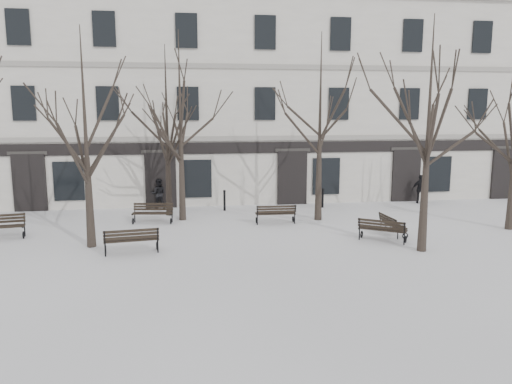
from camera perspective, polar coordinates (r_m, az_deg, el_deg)
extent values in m
plane|color=white|center=(19.08, -1.22, -6.08)|extent=(100.00, 100.00, 0.00)
cube|color=silver|center=(31.34, -4.12, 10.12)|extent=(40.00, 10.00, 11.00)
cube|color=gray|center=(26.36, -3.32, 6.14)|extent=(40.00, 0.12, 0.25)
cube|color=gray|center=(26.41, -3.39, 14.18)|extent=(40.00, 0.12, 0.25)
cube|color=black|center=(26.38, -3.30, 5.05)|extent=(40.00, 0.10, 0.60)
cube|color=black|center=(27.59, -24.44, 0.97)|extent=(1.60, 0.22, 2.90)
cube|color=#2D2B28|center=(27.39, -24.68, 4.06)|extent=(1.90, 0.08, 0.18)
cube|color=black|center=(27.11, -20.59, 1.18)|extent=(1.50, 0.14, 2.00)
cube|color=black|center=(26.48, -10.84, 1.33)|extent=(1.60, 0.22, 2.90)
cube|color=#2D2B28|center=(26.28, -10.94, 4.55)|extent=(1.90, 0.08, 0.18)
cube|color=black|center=(26.46, -6.72, 1.53)|extent=(1.50, 0.14, 2.00)
cube|color=black|center=(27.05, 4.14, 1.64)|extent=(1.60, 0.22, 2.90)
cube|color=#2D2B28|center=(26.85, 4.20, 4.80)|extent=(1.90, 0.08, 0.18)
cube|color=black|center=(27.51, 8.01, 1.81)|extent=(1.50, 0.14, 2.00)
cube|color=black|center=(29.11, 16.76, 1.81)|extent=(1.60, 0.22, 2.90)
cube|color=#2D2B28|center=(28.93, 16.93, 4.75)|extent=(1.90, 0.08, 0.18)
cube|color=black|center=(29.96, 20.06, 1.94)|extent=(1.50, 0.14, 2.00)
cube|color=black|center=(32.09, 26.54, 1.89)|extent=(1.60, 0.22, 2.90)
cube|color=#2D2B28|center=(31.92, 26.78, 4.55)|extent=(1.90, 0.08, 0.18)
cube|color=black|center=(27.36, -25.00, 9.18)|extent=(1.10, 0.14, 1.70)
cube|color=black|center=(27.63, -25.54, 16.65)|extent=(1.10, 0.14, 1.70)
cube|color=black|center=(26.49, -16.59, 9.68)|extent=(1.10, 0.14, 1.70)
cube|color=black|center=(26.77, -16.96, 17.40)|extent=(1.10, 0.14, 1.70)
cube|color=black|center=(26.21, -7.78, 9.99)|extent=(1.10, 0.14, 1.70)
cube|color=black|center=(26.50, -7.96, 17.79)|extent=(1.10, 0.14, 1.70)
cube|color=black|center=(26.54, 1.03, 10.06)|extent=(1.10, 0.14, 1.70)
cube|color=black|center=(26.82, 1.05, 17.78)|extent=(1.10, 0.14, 1.70)
cube|color=black|center=(27.45, 9.42, 9.92)|extent=(1.10, 0.14, 1.70)
cube|color=black|center=(27.73, 9.63, 17.37)|extent=(1.10, 0.14, 1.70)
cube|color=black|center=(28.90, 17.12, 9.60)|extent=(1.10, 0.14, 1.70)
cube|color=black|center=(29.16, 17.48, 16.68)|extent=(1.10, 0.14, 1.70)
cube|color=black|center=(30.79, 23.97, 9.18)|extent=(1.10, 0.14, 1.70)
cube|color=black|center=(31.04, 24.43, 15.82)|extent=(1.10, 0.14, 1.70)
cone|color=black|center=(19.49, -18.51, -1.14)|extent=(0.34, 0.34, 3.38)
cone|color=black|center=(18.92, 18.65, -1.29)|extent=(0.34, 0.34, 3.49)
cone|color=black|center=(23.89, 27.16, -0.35)|extent=(0.34, 0.34, 2.95)
cone|color=black|center=(24.49, -9.97, 1.29)|extent=(0.34, 0.34, 3.39)
cone|color=black|center=(23.30, -8.47, 1.18)|extent=(0.34, 0.34, 3.61)
cone|color=black|center=(23.25, 7.18, 1.15)|extent=(0.34, 0.34, 3.57)
torus|color=black|center=(22.02, -25.04, -4.47)|extent=(0.10, 0.31, 0.31)
cylinder|color=black|center=(22.37, -24.92, -4.02)|extent=(0.05, 0.05, 0.48)
cube|color=black|center=(22.13, -25.03, -3.52)|extent=(0.14, 0.59, 0.05)
cube|color=black|center=(22.48, -27.25, -3.44)|extent=(1.91, 0.40, 0.04)
cube|color=black|center=(22.49, -27.26, -3.07)|extent=(1.91, 0.34, 0.10)
cylinder|color=black|center=(22.36, -24.97, -2.84)|extent=(0.07, 0.16, 0.53)
torus|color=black|center=(18.76, -11.25, -6.06)|extent=(0.10, 0.31, 0.31)
cylinder|color=black|center=(18.37, -11.16, -6.10)|extent=(0.05, 0.05, 0.48)
cube|color=black|center=(18.49, -11.23, -5.22)|extent=(0.13, 0.59, 0.05)
torus|color=black|center=(18.72, -16.82, -6.32)|extent=(0.10, 0.31, 0.31)
cylinder|color=black|center=(18.32, -16.85, -6.37)|extent=(0.05, 0.05, 0.48)
cube|color=black|center=(18.45, -16.87, -5.49)|extent=(0.13, 0.59, 0.05)
cube|color=black|center=(18.67, -14.08, -5.12)|extent=(1.91, 0.36, 0.04)
cube|color=black|center=(18.53, -14.06, -5.23)|extent=(1.91, 0.36, 0.04)
cube|color=black|center=(18.38, -14.04, -5.35)|extent=(1.91, 0.36, 0.04)
cube|color=black|center=(18.24, -14.03, -5.47)|extent=(1.91, 0.36, 0.04)
cube|color=black|center=(18.16, -14.04, -5.08)|extent=(1.91, 0.30, 0.10)
cube|color=black|center=(18.11, -14.05, -4.70)|extent=(1.91, 0.30, 0.10)
cube|color=black|center=(18.06, -14.07, -4.33)|extent=(1.91, 0.30, 0.10)
cylinder|color=black|center=(18.17, -11.18, -4.79)|extent=(0.06, 0.16, 0.53)
cylinder|color=black|center=(18.13, -16.92, -5.06)|extent=(0.06, 0.16, 0.53)
torus|color=black|center=(20.21, 16.74, -5.18)|extent=(0.21, 0.27, 0.29)
cylinder|color=black|center=(19.84, 16.57, -5.19)|extent=(0.05, 0.05, 0.46)
cube|color=black|center=(19.96, 16.70, -4.43)|extent=(0.36, 0.49, 0.05)
torus|color=black|center=(20.55, 11.98, -4.75)|extent=(0.21, 0.27, 0.29)
cylinder|color=black|center=(20.19, 11.73, -4.74)|extent=(0.05, 0.05, 0.46)
cube|color=black|center=(20.30, 11.89, -4.00)|extent=(0.36, 0.49, 0.05)
cube|color=black|center=(20.32, 14.41, -4.03)|extent=(1.56, 1.11, 0.04)
cube|color=black|center=(20.19, 14.32, -4.11)|extent=(1.56, 1.11, 0.04)
cube|color=black|center=(20.05, 14.23, -4.20)|extent=(1.56, 1.11, 0.04)
cube|color=black|center=(19.92, 14.15, -4.29)|extent=(1.56, 1.11, 0.04)
cube|color=black|center=(19.85, 14.14, -3.94)|extent=(1.53, 1.06, 0.09)
cube|color=black|center=(19.80, 14.14, -3.61)|extent=(1.53, 1.06, 0.09)
cube|color=black|center=(19.75, 14.14, -3.28)|extent=(1.53, 1.06, 0.09)
cylinder|color=black|center=(19.66, 16.59, -4.03)|extent=(0.12, 0.14, 0.51)
cylinder|color=black|center=(20.01, 11.71, -3.60)|extent=(0.12, 0.14, 0.51)
torus|color=black|center=(23.10, -13.88, -3.26)|extent=(0.09, 0.29, 0.29)
cylinder|color=black|center=(23.42, -13.69, -2.86)|extent=(0.05, 0.05, 0.45)
cube|color=black|center=(23.20, -13.81, -2.41)|extent=(0.12, 0.55, 0.05)
torus|color=black|center=(22.76, -9.70, -3.30)|extent=(0.09, 0.29, 0.29)
cylinder|color=black|center=(23.09, -9.57, -2.90)|extent=(0.05, 0.05, 0.45)
cube|color=black|center=(22.87, -9.65, -2.45)|extent=(0.12, 0.55, 0.05)
cube|color=black|center=(22.81, -11.86, -2.49)|extent=(1.80, 0.33, 0.04)
cube|color=black|center=(22.94, -11.79, -2.42)|extent=(1.80, 0.33, 0.04)
cube|color=black|center=(23.07, -11.72, -2.35)|extent=(1.80, 0.33, 0.04)
cube|color=black|center=(23.21, -11.65, -2.28)|extent=(1.80, 0.33, 0.04)
cube|color=black|center=(23.22, -11.64, -1.95)|extent=(1.79, 0.27, 0.09)
cube|color=black|center=(23.22, -11.64, -1.65)|extent=(1.79, 0.27, 0.09)
cube|color=black|center=(23.22, -11.64, -1.34)|extent=(1.79, 0.27, 0.09)
cylinder|color=black|center=(23.41, -13.68, -1.80)|extent=(0.06, 0.15, 0.50)
cylinder|color=black|center=(23.08, -9.56, -1.83)|extent=(0.06, 0.15, 0.50)
torus|color=black|center=(22.90, 4.26, -3.12)|extent=(0.06, 0.29, 0.29)
cylinder|color=black|center=(22.54, 4.44, -3.10)|extent=(0.05, 0.05, 0.45)
cube|color=black|center=(22.66, 4.36, -2.45)|extent=(0.06, 0.55, 0.05)
torus|color=black|center=(22.64, 0.04, -3.23)|extent=(0.06, 0.29, 0.29)
cylinder|color=black|center=(22.28, 0.15, -3.22)|extent=(0.05, 0.05, 0.45)
cube|color=black|center=(22.40, 0.10, -2.56)|extent=(0.06, 0.55, 0.05)
cube|color=black|center=(22.73, 2.15, -2.35)|extent=(1.79, 0.13, 0.03)
cube|color=black|center=(22.59, 2.21, -2.42)|extent=(1.79, 0.13, 0.03)
cube|color=black|center=(22.46, 2.26, -2.49)|extent=(1.79, 0.13, 0.03)
cube|color=black|center=(22.32, 2.32, -2.56)|extent=(1.79, 0.13, 0.03)
cube|color=black|center=(22.26, 2.34, -2.26)|extent=(1.79, 0.07, 0.09)
cube|color=black|center=(22.21, 2.35, -1.97)|extent=(1.79, 0.07, 0.09)
cube|color=black|center=(22.17, 2.36, -1.67)|extent=(1.79, 0.07, 0.09)
cylinder|color=black|center=(22.37, 4.49, -2.09)|extent=(0.04, 0.14, 0.50)
cylinder|color=black|center=(22.11, 0.18, -2.20)|extent=(0.04, 0.14, 0.50)
torus|color=black|center=(20.80, 16.68, -4.82)|extent=(0.26, 0.06, 0.26)
cylinder|color=black|center=(20.63, 15.89, -4.67)|extent=(0.04, 0.04, 0.40)
cube|color=black|center=(20.66, 16.32, -4.10)|extent=(0.50, 0.07, 0.04)
torus|color=black|center=(22.12, 14.84, -3.89)|extent=(0.26, 0.06, 0.26)
cylinder|color=black|center=(21.97, 14.09, -3.75)|extent=(0.04, 0.04, 0.40)
cube|color=black|center=(21.99, 14.50, -3.21)|extent=(0.50, 0.07, 0.04)
cube|color=black|center=(21.41, 15.85, -3.56)|extent=(0.17, 1.62, 0.03)
cube|color=black|center=(21.35, 15.55, -3.58)|extent=(0.17, 1.62, 0.03)
cube|color=black|center=(21.29, 15.25, -3.60)|extent=(0.17, 1.62, 0.03)
cube|color=black|center=(21.24, 14.94, -3.62)|extent=(0.17, 1.62, 0.03)
cube|color=black|center=(21.20, 14.87, -3.32)|extent=(0.12, 1.62, 0.08)
cube|color=black|center=(21.17, 14.83, -3.04)|extent=(0.12, 1.62, 0.08)
cube|color=black|center=(21.14, 14.80, -2.76)|extent=(0.12, 1.62, 0.08)
cylinder|color=black|center=(20.51, 15.76, -3.65)|extent=(0.13, 0.04, 0.45)
cylinder|color=black|center=(21.85, 13.96, -2.79)|extent=(0.13, 0.04, 0.45)
cylinder|color=black|center=(25.41, -3.62, -1.05)|extent=(0.12, 0.12, 0.98)
sphere|color=black|center=(25.32, -3.63, 0.09)|extent=(0.14, 0.14, 0.14)
cylinder|color=black|center=(26.40, 7.63, -0.77)|extent=(0.11, 0.11, 0.94)
sphere|color=black|center=(26.32, 7.65, 0.27)|extent=(0.13, 0.13, 0.13)
imported|color=black|center=(26.52, -11.03, -1.85)|extent=(0.80, 0.65, 1.57)
imported|color=black|center=(28.88, 18.22, -1.23)|extent=(0.99, 0.60, 1.57)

